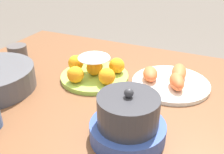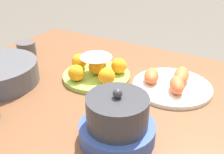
{
  "view_description": "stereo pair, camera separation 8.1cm",
  "coord_description": "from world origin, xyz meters",
  "px_view_note": "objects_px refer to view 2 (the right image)",
  "views": [
    {
      "loc": [
        -0.25,
        0.7,
        1.22
      ],
      "look_at": [
        0.09,
        -0.03,
        0.8
      ],
      "focal_mm": 42.0,
      "sensor_mm": 36.0,
      "label": 1
    },
    {
      "loc": [
        -0.32,
        0.66,
        1.22
      ],
      "look_at": [
        0.09,
        -0.03,
        0.8
      ],
      "focal_mm": 42.0,
      "sensor_mm": 36.0,
      "label": 2
    }
  ],
  "objects_px": {
    "cake_plate": "(96,69)",
    "seafood_platter": "(171,83)",
    "cup_near": "(27,49)",
    "dining_table": "(129,121)",
    "warming_pot": "(117,121)"
  },
  "relations": [
    {
      "from": "warming_pot",
      "to": "dining_table",
      "type": "bearing_deg",
      "value": -72.56
    },
    {
      "from": "dining_table",
      "to": "seafood_platter",
      "type": "xyz_separation_m",
      "value": [
        -0.1,
        -0.13,
        0.11
      ]
    },
    {
      "from": "cake_plate",
      "to": "cup_near",
      "type": "bearing_deg",
      "value": -3.68
    },
    {
      "from": "seafood_platter",
      "to": "cup_near",
      "type": "xyz_separation_m",
      "value": [
        0.66,
        0.04,
        0.01
      ]
    },
    {
      "from": "dining_table",
      "to": "warming_pot",
      "type": "relative_size",
      "value": 7.26
    },
    {
      "from": "cup_near",
      "to": "warming_pot",
      "type": "xyz_separation_m",
      "value": [
        -0.62,
        0.28,
        0.03
      ]
    },
    {
      "from": "seafood_platter",
      "to": "cup_near",
      "type": "bearing_deg",
      "value": 3.54
    },
    {
      "from": "dining_table",
      "to": "warming_pot",
      "type": "distance_m",
      "value": 0.25
    },
    {
      "from": "seafood_platter",
      "to": "cup_near",
      "type": "relative_size",
      "value": 3.37
    },
    {
      "from": "cup_near",
      "to": "warming_pot",
      "type": "distance_m",
      "value": 0.68
    },
    {
      "from": "cake_plate",
      "to": "warming_pot",
      "type": "bearing_deg",
      "value": 131.94
    },
    {
      "from": "dining_table",
      "to": "cup_near",
      "type": "height_order",
      "value": "cup_near"
    },
    {
      "from": "dining_table",
      "to": "cup_near",
      "type": "distance_m",
      "value": 0.58
    },
    {
      "from": "cake_plate",
      "to": "seafood_platter",
      "type": "height_order",
      "value": "cake_plate"
    },
    {
      "from": "cake_plate",
      "to": "seafood_platter",
      "type": "bearing_deg",
      "value": -166.27
    }
  ]
}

